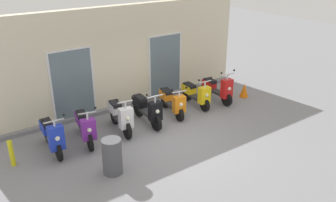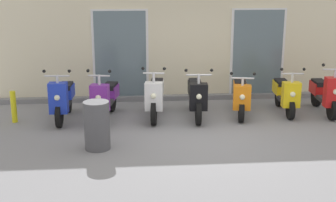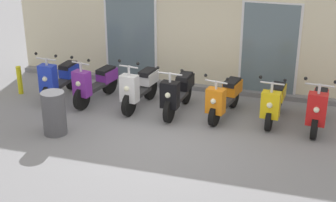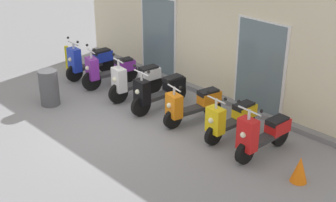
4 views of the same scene
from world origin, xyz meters
name	(u,v)px [view 2 (image 2 of 4)]	position (x,y,z in m)	size (l,w,h in m)	color
ground_plane	(206,135)	(0.00, 0.00, 0.00)	(40.00, 40.00, 0.00)	gray
storefront_facade	(189,34)	(0.00, 2.96, 1.65)	(9.67, 0.50, 3.42)	beige
scooter_blue	(63,98)	(-3.00, 1.25, 0.50)	(0.59, 1.57, 1.24)	black
scooter_purple	(106,98)	(-2.06, 1.27, 0.48)	(0.65, 1.64, 1.24)	black
scooter_white	(155,97)	(-0.96, 1.25, 0.50)	(0.56, 1.59, 1.26)	black
scooter_black	(196,96)	(-0.04, 1.23, 0.48)	(0.61, 1.68, 1.23)	black
scooter_orange	(241,96)	(1.00, 1.34, 0.45)	(0.65, 1.57, 1.11)	black
scooter_yellow	(285,94)	(2.06, 1.40, 0.45)	(0.56, 1.50, 1.17)	black
scooter_red	(325,94)	(2.97, 1.30, 0.47)	(0.62, 1.58, 1.27)	black
trash_bin	(97,125)	(-2.14, -0.55, 0.45)	(0.48, 0.48, 0.91)	#4C4C51
curb_bollard	(14,107)	(-4.05, 1.19, 0.35)	(0.12, 0.12, 0.70)	yellow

